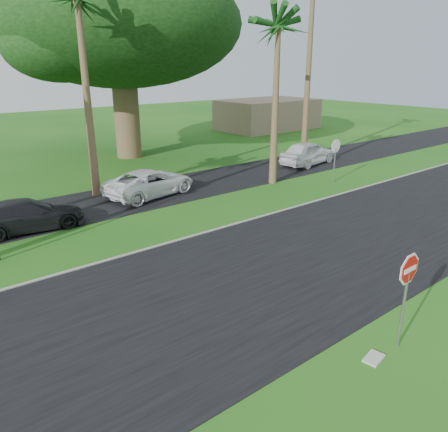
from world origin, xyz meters
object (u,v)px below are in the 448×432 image
car_dark (27,215)px  car_minivan (150,183)px  stop_sign_near (407,282)px  car_pickup (308,153)px  stop_sign_far (335,152)px

car_dark → car_minivan: 6.60m
stop_sign_near → car_pickup: bearing=47.4°
stop_sign_near → car_pickup: (13.76, 14.97, -0.98)m
car_pickup → stop_sign_far: bearing=141.2°
stop_sign_far → car_pickup: stop_sign_far is taller
stop_sign_far → car_pickup: size_ratio=0.56×
stop_sign_near → car_pickup: 20.36m
car_dark → car_pickup: (18.55, 1.08, 0.14)m
stop_sign_far → car_minivan: size_ratio=0.53×
car_dark → car_minivan: (6.48, 1.26, 0.03)m
stop_sign_near → car_minivan: bearing=83.6°
car_dark → car_minivan: bearing=-74.3°
car_dark → car_minivan: car_minivan is taller
stop_sign_far → car_minivan: (-9.81, 4.15, -1.08)m
car_pickup → stop_sign_near: bearing=128.2°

